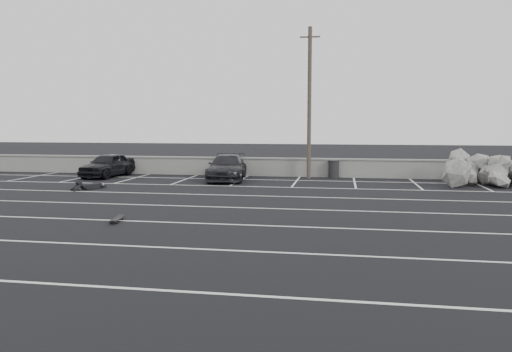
% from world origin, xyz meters
% --- Properties ---
extents(ground, '(120.00, 120.00, 0.00)m').
position_xyz_m(ground, '(0.00, 0.00, 0.00)').
color(ground, black).
rests_on(ground, ground).
extents(seawall, '(50.00, 0.45, 1.06)m').
position_xyz_m(seawall, '(0.00, 14.00, 0.55)').
color(seawall, gray).
rests_on(seawall, ground).
extents(stall_lines, '(36.00, 20.05, 0.01)m').
position_xyz_m(stall_lines, '(-0.08, 4.41, 0.00)').
color(stall_lines, silver).
rests_on(stall_lines, ground).
extents(car_left, '(2.02, 4.12, 1.35)m').
position_xyz_m(car_left, '(-9.74, 11.96, 0.68)').
color(car_left, black).
rests_on(car_left, ground).
extents(car_right, '(2.44, 4.84, 1.35)m').
position_xyz_m(car_right, '(-2.72, 11.59, 0.67)').
color(car_right, black).
rests_on(car_right, ground).
extents(utility_pole, '(1.09, 0.22, 8.19)m').
position_xyz_m(utility_pole, '(1.53, 13.20, 4.15)').
color(utility_pole, '#4C4238').
rests_on(utility_pole, ground).
extents(trash_bin, '(0.80, 0.80, 0.98)m').
position_xyz_m(trash_bin, '(2.89, 13.60, 0.50)').
color(trash_bin, black).
rests_on(trash_bin, ground).
extents(riprap_pile, '(5.50, 4.24, 1.50)m').
position_xyz_m(riprap_pile, '(11.00, 11.61, 0.50)').
color(riprap_pile, gray).
rests_on(riprap_pile, ground).
extents(person, '(2.55, 2.88, 0.45)m').
position_xyz_m(person, '(-8.03, 7.06, 0.22)').
color(person, black).
rests_on(person, ground).
extents(skateboard, '(0.32, 0.86, 0.10)m').
position_xyz_m(skateboard, '(-3.46, -0.19, 0.08)').
color(skateboard, black).
rests_on(skateboard, ground).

